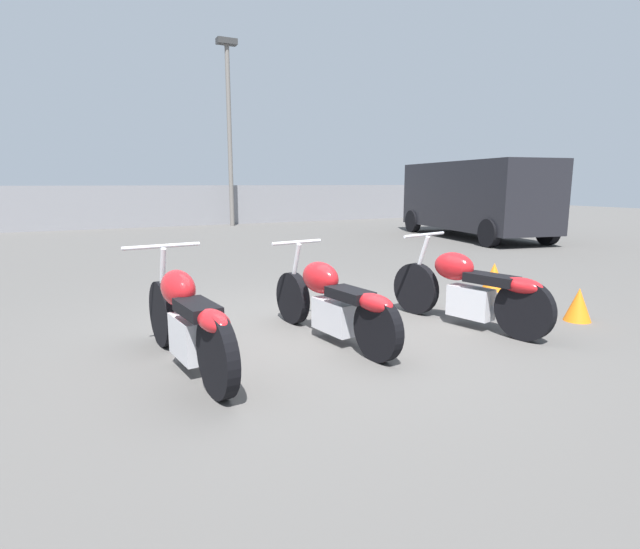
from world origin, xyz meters
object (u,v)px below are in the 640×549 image
motorcycle_slot_0 (187,320)px  motorcycle_slot_1 (332,301)px  light_pole_left (229,116)px  motorcycle_slot_2 (469,289)px  parked_van (474,196)px  traffic_cone_near (578,305)px  traffic_cone_far (494,277)px

motorcycle_slot_0 → motorcycle_slot_1: motorcycle_slot_0 is taller
light_pole_left → motorcycle_slot_2: light_pole_left is taller
motorcycle_slot_1 → motorcycle_slot_0: bearing=178.9°
motorcycle_slot_1 → parked_van: bearing=32.3°
motorcycle_slot_1 → motorcycle_slot_2: (1.57, -0.23, 0.01)m
motorcycle_slot_1 → parked_van: 10.54m
motorcycle_slot_2 → traffic_cone_near: motorcycle_slot_2 is taller
traffic_cone_near → motorcycle_slot_1: bearing=167.4°
motorcycle_slot_1 → traffic_cone_far: (3.26, 1.03, -0.20)m
motorcycle_slot_1 → traffic_cone_far: 3.43m
light_pole_left → parked_van: light_pole_left is taller
motorcycle_slot_1 → motorcycle_slot_2: motorcycle_slot_2 is taller
motorcycle_slot_2 → parked_van: (6.60, 6.84, 0.77)m
motorcycle_slot_1 → motorcycle_slot_2: size_ratio=1.05×
motorcycle_slot_0 → parked_van: size_ratio=0.37×
motorcycle_slot_1 → motorcycle_slot_2: 1.59m
motorcycle_slot_2 → parked_van: bearing=32.8°
motorcycle_slot_0 → traffic_cone_near: bearing=-12.2°
light_pole_left → traffic_cone_near: 14.84m
motorcycle_slot_2 → parked_van: parked_van is taller
motorcycle_slot_1 → parked_van: size_ratio=0.37×
light_pole_left → parked_van: (4.98, -7.11, -2.72)m
parked_van → traffic_cone_near: 9.05m
light_pole_left → traffic_cone_far: light_pole_left is taller
motorcycle_slot_0 → parked_van: bearing=29.3°
traffic_cone_near → light_pole_left: bearing=88.6°
motorcycle_slot_0 → traffic_cone_near: 4.34m
parked_van → traffic_cone_near: bearing=-116.0°
light_pole_left → parked_van: 9.10m
motorcycle_slot_1 → traffic_cone_far: bearing=10.9°
traffic_cone_near → traffic_cone_far: size_ratio=0.95×
traffic_cone_near → motorcycle_slot_2: bearing=162.3°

